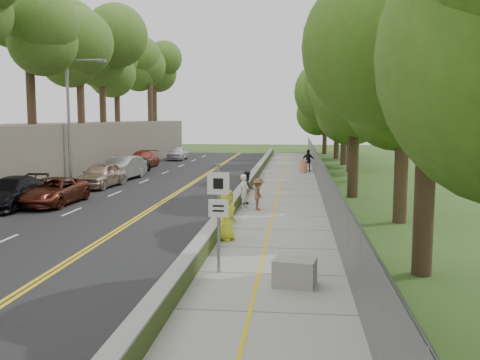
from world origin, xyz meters
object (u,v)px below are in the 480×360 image
object	(u,v)px
construction_barrel	(303,167)
person_far	(308,160)
car_2	(52,191)
signpost	(218,206)
streetlight	(72,114)
painter_0	(227,215)
concrete_block	(295,272)

from	to	relation	value
construction_barrel	person_far	distance (m)	1.42
car_2	signpost	bearing A→B (deg)	-46.26
construction_barrel	streetlight	bearing A→B (deg)	-143.15
construction_barrel	person_far	bearing A→B (deg)	71.32
painter_0	person_far	size ratio (longest dim) A/B	1.04
car_2	person_far	size ratio (longest dim) A/B	2.75
person_far	construction_barrel	bearing A→B (deg)	90.08
construction_barrel	car_2	world-z (taller)	car_2
concrete_block	car_2	xyz separation A→B (m)	(-12.20, 11.85, 0.32)
concrete_block	car_2	world-z (taller)	car_2
streetlight	signpost	xyz separation A→B (m)	(11.51, -17.02, -2.68)
car_2	construction_barrel	bearing A→B (deg)	53.77
concrete_block	car_2	distance (m)	17.01
concrete_block	painter_0	xyz separation A→B (m)	(-2.45, 5.00, 0.57)
person_far	streetlight	bearing A→B (deg)	57.95
construction_barrel	painter_0	bearing A→B (deg)	-97.26
construction_barrel	car_2	bearing A→B (deg)	-127.20
car_2	person_far	world-z (taller)	person_far
signpost	car_2	size ratio (longest dim) A/B	0.63
car_2	person_far	distance (m)	22.41
signpost	construction_barrel	distance (m)	27.84
signpost	person_far	xyz separation A→B (m)	(3.15, 28.97, -1.02)
streetlight	painter_0	world-z (taller)	streetlight
person_far	signpost	bearing A→B (deg)	102.55
construction_barrel	car_2	xyz separation A→B (m)	(-12.76, -16.81, 0.16)
painter_0	person_far	distance (m)	25.19
concrete_block	painter_0	bearing A→B (deg)	116.10
streetlight	car_2	size ratio (longest dim) A/B	1.63
streetlight	person_far	world-z (taller)	streetlight
signpost	streetlight	bearing A→B (deg)	124.08
painter_0	construction_barrel	bearing A→B (deg)	15.09
construction_barrel	concrete_block	world-z (taller)	construction_barrel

